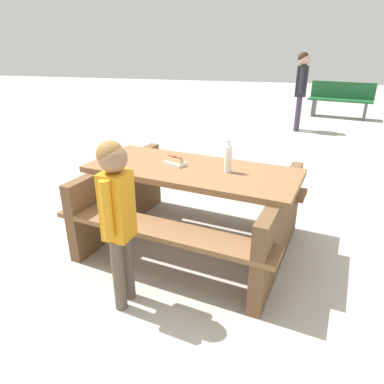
{
  "coord_description": "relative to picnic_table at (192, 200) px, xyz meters",
  "views": [
    {
      "loc": [
        -0.69,
        2.73,
        1.73
      ],
      "look_at": [
        0.0,
        0.0,
        0.52
      ],
      "focal_mm": 32.59,
      "sensor_mm": 36.0,
      "label": 1
    }
  ],
  "objects": [
    {
      "name": "bystander_adult",
      "position": [
        -1.04,
        -5.03,
        0.56
      ],
      "size": [
        0.25,
        0.39,
        1.57
      ],
      "color": "#3F334C",
      "rests_on": "ground"
    },
    {
      "name": "soda_bottle",
      "position": [
        -0.31,
        0.03,
        0.43
      ],
      "size": [
        0.06,
        0.06,
        0.27
      ],
      "color": "silver",
      "rests_on": "picnic_table"
    },
    {
      "name": "ground_plane",
      "position": [
        0.0,
        0.0,
        -0.44
      ],
      "size": [
        30.0,
        30.0,
        0.0
      ],
      "primitive_type": "plane",
      "color": "#B7B2A8",
      "rests_on": "ground"
    },
    {
      "name": "park_bench_mid",
      "position": [
        -2.1,
        -6.78,
        0.0
      ],
      "size": [
        1.55,
        0.74,
        0.85
      ],
      "color": "#1E592D",
      "rests_on": "ground"
    },
    {
      "name": "hotdog_tray",
      "position": [
        0.16,
        -0.04,
        0.34
      ],
      "size": [
        0.21,
        0.17,
        0.08
      ],
      "color": "white",
      "rests_on": "picnic_table"
    },
    {
      "name": "child_in_coat",
      "position": [
        0.27,
        0.9,
        0.32
      ],
      "size": [
        0.19,
        0.3,
        1.2
      ],
      "color": "brown",
      "rests_on": "ground"
    },
    {
      "name": "picnic_table",
      "position": [
        0.0,
        0.0,
        0.0
      ],
      "size": [
        2.03,
        1.71,
        0.75
      ],
      "color": "brown",
      "rests_on": "ground"
    }
  ]
}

